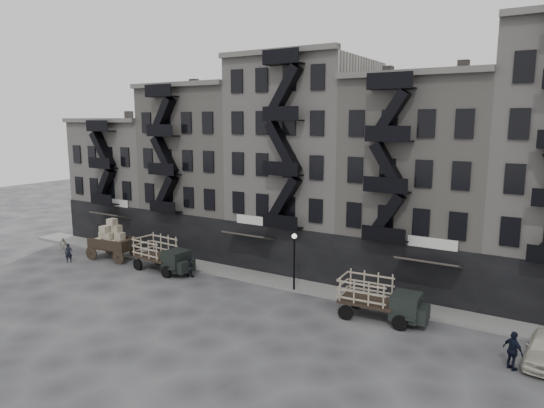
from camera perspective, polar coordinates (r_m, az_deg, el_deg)
The scene contains 14 objects.
ground at distance 35.04m, azimuth -3.88°, elevation -10.58°, with size 140.00×140.00×0.00m, color #38383A.
sidewalk at distance 37.95m, azimuth -0.57°, elevation -8.81°, with size 55.00×2.50×0.15m, color slate.
building_west at distance 53.88m, azimuth -15.37°, elevation 2.87°, with size 10.00×11.35×13.20m.
building_midwest at distance 46.95m, azimuth -7.03°, elevation 4.01°, with size 10.00×11.35×16.20m.
building_center at distance 41.40m, azimuth 3.88°, elevation 4.68°, with size 10.00×11.35×18.20m.
building_mideast at distance 37.96m, azimuth 17.37°, elevation 2.26°, with size 10.00×11.35×16.20m.
lamp_post at distance 34.75m, azimuth 2.62°, elevation -5.91°, with size 0.36×0.36×4.28m.
horse at distance 50.03m, azimuth -23.53°, elevation -4.28°, with size 0.77×1.69×1.43m, color beige.
wagon at distance 45.34m, azimuth -18.34°, elevation -3.62°, with size 4.49×2.80×3.59m.
stake_truck_west at distance 40.65m, azimuth -12.74°, elevation -5.58°, with size 5.65×2.67×2.76m.
stake_truck_east at distance 31.07m, azimuth 12.63°, elevation -10.52°, with size 5.46×2.49×2.68m.
pedestrian_west at distance 45.81m, azimuth -22.81°, elevation -5.34°, with size 0.60×0.40×1.65m, color black.
pedestrian_mid at distance 39.00m, azimuth -9.70°, elevation -7.33°, with size 0.77×0.60×1.59m, color black.
policeman at distance 27.64m, azimuth 26.50°, elevation -15.20°, with size 1.17×0.49×1.99m, color black.
Camera 1 is at (19.09, -26.72, 12.21)m, focal length 32.00 mm.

